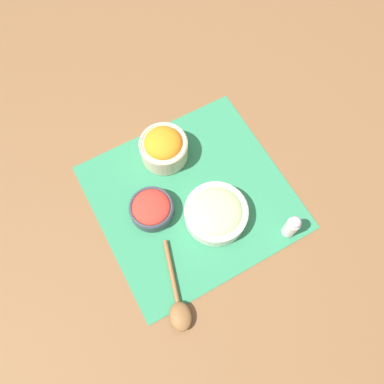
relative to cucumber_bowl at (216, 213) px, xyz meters
The scene contains 7 objects.
ground_plane 0.09m from the cucumber_bowl, 72.02° to the right, with size 3.00×3.00×0.00m, color brown.
placemat 0.09m from the cucumber_bowl, 72.02° to the right, with size 0.49×0.47×0.00m.
cucumber_bowl is the anchor object (origin of this frame).
carrot_bowl 0.23m from the cucumber_bowl, 82.04° to the right, with size 0.13×0.13×0.09m.
tomato_bowl 0.16m from the cucumber_bowl, 33.63° to the right, with size 0.11×0.11×0.05m.
wooden_spoon 0.24m from the cucumber_bowl, 39.09° to the left, with size 0.09×0.22×0.03m.
pepper_shaker 0.19m from the cucumber_bowl, 138.65° to the left, with size 0.03×0.03×0.09m.
Camera 1 is at (0.18, 0.32, 0.92)m, focal length 35.00 mm.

